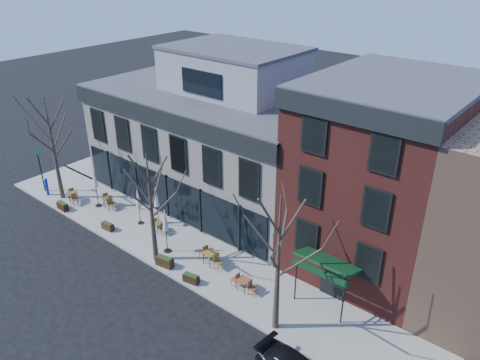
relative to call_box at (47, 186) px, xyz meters
The scene contains 23 objects.
ground 10.45m from the call_box, 20.72° to the left, with size 120.00×120.00×0.00m, color black.
sidewalk_front 13.10m from the call_box, ahead, with size 33.50×4.70×0.15m, color gray.
sidewalk_side 9.84m from the call_box, 98.91° to the left, with size 4.50×12.00×0.15m, color gray.
corner_building 13.68m from the call_box, 41.74° to the left, with size 18.39×10.39×11.10m.
red_brick_building 24.78m from the call_box, 20.86° to the left, with size 8.20×11.78×11.18m.
tree_corner 3.58m from the call_box, 21.00° to the left, with size 3.93×3.98×7.92m.
tree_mid 13.06m from the call_box, ahead, with size 3.50×3.55×7.04m.
tree_right 21.96m from the call_box, ahead, with size 3.72×3.77×7.48m.
sign_pole 1.39m from the call_box, 166.72° to the left, with size 0.50×0.10×3.40m.
call_box is the anchor object (origin of this frame).
cafe_set_0 2.59m from the call_box, 14.60° to the left, with size 1.76×1.02×0.91m.
cafe_set_1 5.46m from the call_box, 19.57° to the left, with size 1.77×0.97×0.91m.
cafe_set_3 10.72m from the call_box, 10.47° to the left, with size 1.57×0.69×0.81m.
cafe_set_4 15.77m from the call_box, ahead, with size 1.98×0.89×1.02m.
cafe_set_5 18.76m from the call_box, ahead, with size 1.66×0.67×0.88m.
umbrella_0 4.88m from the call_box, 17.84° to the left, with size 0.48×0.48×3.00m.
umbrella_1 9.04m from the call_box, 11.90° to the left, with size 0.43×0.43×2.66m.
umbrella_2 10.34m from the call_box, 13.79° to the left, with size 0.47×0.47×2.94m.
umbrella_3 12.79m from the call_box, ahead, with size 0.48×0.48×2.99m.
planter_0 3.01m from the call_box, 10.07° to the right, with size 1.04×0.44×0.57m.
planter_1 7.72m from the call_box, ahead, with size 0.95×0.44×0.52m.
planter_2 13.70m from the call_box, ahead, with size 1.17×0.62×0.62m.
planter_3 16.01m from the call_box, ahead, with size 1.01×0.55×0.53m.
Camera 1 is at (21.98, -18.75, 17.29)m, focal length 35.00 mm.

